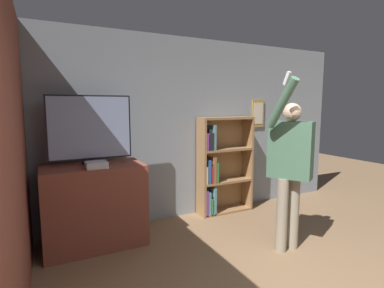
{
  "coord_description": "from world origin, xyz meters",
  "views": [
    {
      "loc": [
        -1.85,
        -1.08,
        1.7
      ],
      "look_at": [
        -0.32,
        1.94,
        1.26
      ],
      "focal_mm": 28.0,
      "sensor_mm": 36.0,
      "label": 1
    }
  ],
  "objects": [
    {
      "name": "remote_loose",
      "position": [
        -1.21,
        2.35,
        1.01
      ],
      "size": [
        0.05,
        0.14,
        0.02
      ],
      "color": "white",
      "rests_on": "tv_ledge"
    },
    {
      "name": "person",
      "position": [
        0.68,
        1.43,
        1.06
      ],
      "size": [
        0.62,
        0.59,
        2.05
      ],
      "rotation": [
        0.0,
        0.0,
        -1.02
      ],
      "color": "gray",
      "rests_on": "ground_plane"
    },
    {
      "name": "game_console",
      "position": [
        -1.32,
        2.39,
        1.03
      ],
      "size": [
        0.24,
        0.21,
        0.07
      ],
      "color": "silver",
      "rests_on": "tv_ledge"
    },
    {
      "name": "television",
      "position": [
        -1.33,
        2.66,
        1.42
      ],
      "size": [
        0.97,
        0.22,
        0.83
      ],
      "color": "black",
      "rests_on": "tv_ledge"
    },
    {
      "name": "tv_ledge",
      "position": [
        -1.33,
        2.58,
        0.5
      ],
      "size": [
        1.17,
        0.65,
        1.0
      ],
      "color": "brown",
      "rests_on": "ground_plane"
    },
    {
      "name": "wall_side_brick",
      "position": [
        -2.06,
        1.5,
        1.35
      ],
      "size": [
        0.06,
        4.6,
        2.7
      ],
      "color": "brown",
      "rests_on": "ground_plane"
    },
    {
      "name": "bookshelf",
      "position": [
        0.63,
        2.85,
        0.73
      ],
      "size": [
        0.9,
        0.28,
        1.52
      ],
      "color": "#997047",
      "rests_on": "ground_plane"
    },
    {
      "name": "wall_back",
      "position": [
        0.0,
        3.03,
        1.35
      ],
      "size": [
        6.05,
        0.09,
        2.7
      ],
      "color": "gray",
      "rests_on": "ground_plane"
    }
  ]
}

